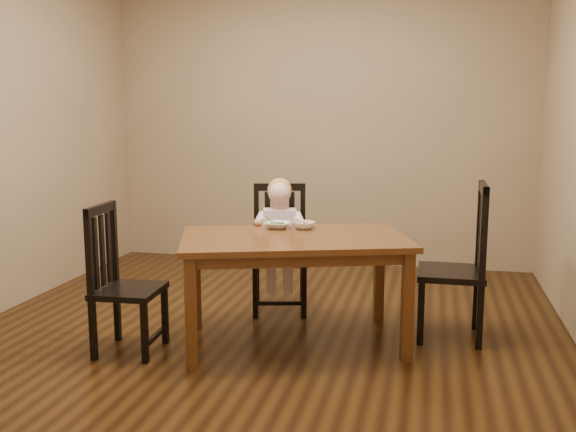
% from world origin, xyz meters
% --- Properties ---
extents(room, '(4.01, 4.01, 2.71)m').
position_xyz_m(room, '(0.00, 0.00, 1.35)').
color(room, '#3E240D').
rests_on(room, ground).
extents(dining_table, '(1.59, 1.24, 0.70)m').
position_xyz_m(dining_table, '(0.24, -0.23, 0.62)').
color(dining_table, '#4B2311').
rests_on(dining_table, room).
extents(chair_child, '(0.48, 0.47, 0.94)m').
position_xyz_m(chair_child, '(-0.02, 0.43, 0.45)').
color(chair_child, black).
rests_on(chair_child, room).
extents(chair_left, '(0.40, 0.42, 0.91)m').
position_xyz_m(chair_left, '(-0.76, -0.60, 0.44)').
color(chair_left, black).
rests_on(chair_left, room).
extents(chair_right, '(0.42, 0.44, 1.02)m').
position_xyz_m(chair_right, '(1.26, 0.11, 0.49)').
color(chair_right, black).
rests_on(chair_right, room).
extents(toddler, '(0.39, 0.45, 0.54)m').
position_xyz_m(toddler, '(-0.01, 0.39, 0.59)').
color(toddler, white).
rests_on(toddler, chair_child).
extents(bowl_peas, '(0.18, 0.18, 0.04)m').
position_xyz_m(bowl_peas, '(0.07, 0.00, 0.72)').
color(bowl_peas, white).
rests_on(bowl_peas, dining_table).
extents(bowl_veg, '(0.17, 0.17, 0.05)m').
position_xyz_m(bowl_veg, '(0.25, 0.02, 0.72)').
color(bowl_veg, white).
rests_on(bowl_veg, dining_table).
extents(fork, '(0.12, 0.08, 0.05)m').
position_xyz_m(fork, '(0.04, -0.03, 0.74)').
color(fork, silver).
rests_on(fork, bowl_peas).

